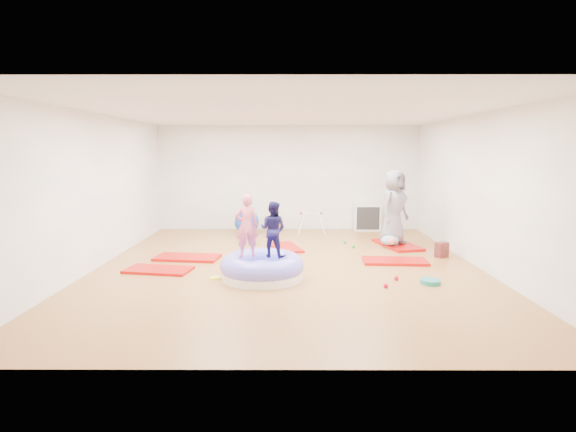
{
  "coord_description": "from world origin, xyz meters",
  "views": [
    {
      "loc": [
        0.03,
        -8.14,
        2.13
      ],
      "look_at": [
        0.0,
        0.3,
        0.9
      ],
      "focal_mm": 28.0,
      "sensor_mm": 36.0,
      "label": 1
    }
  ],
  "objects": [
    {
      "name": "exercise_ball_orange",
      "position": [
        -0.39,
        3.53,
        0.22
      ],
      "size": [
        0.43,
        0.43,
        0.43
      ],
      "primitive_type": "sphere",
      "color": "orange",
      "rests_on": "ground"
    },
    {
      "name": "gym_mat_mid_left",
      "position": [
        -2.0,
        0.56,
        0.03
      ],
      "size": [
        1.32,
        0.78,
        0.05
      ],
      "primitive_type": "cube",
      "rotation": [
        0.0,
        0.0,
        -0.12
      ],
      "color": "red",
      "rests_on": "ground"
    },
    {
      "name": "infant_play_gym",
      "position": [
        0.59,
        3.34,
        0.37
      ],
      "size": [
        0.71,
        0.68,
        0.55
      ],
      "rotation": [
        0.0,
        0.0,
        0.38
      ],
      "color": "silver",
      "rests_on": "ground"
    },
    {
      "name": "exercise_ball_blue",
      "position": [
        -1.08,
        3.29,
        0.32
      ],
      "size": [
        0.63,
        0.63,
        0.63
      ],
      "primitive_type": "sphere",
      "color": "#1740B2",
      "rests_on": "ground"
    },
    {
      "name": "adult_caregiver",
      "position": [
        2.37,
        1.8,
        0.88
      ],
      "size": [
        0.95,
        0.94,
        1.66
      ],
      "primitive_type": "imported",
      "rotation": [
        0.0,
        0.0,
        0.76
      ],
      "color": "slate",
      "rests_on": "gym_mat_rear_right"
    },
    {
      "name": "yellow_toy",
      "position": [
        -1.23,
        -0.84,
        0.01
      ],
      "size": [
        0.19,
        0.19,
        0.03
      ],
      "primitive_type": "cylinder",
      "color": "#FAFF27",
      "rests_on": "ground"
    },
    {
      "name": "gym_mat_right",
      "position": [
        2.06,
        0.29,
        0.03
      ],
      "size": [
        1.25,
        0.68,
        0.05
      ],
      "primitive_type": "cube",
      "rotation": [
        0.0,
        0.0,
        -0.06
      ],
      "color": "red",
      "rests_on": "ground"
    },
    {
      "name": "gym_mat_rear_right",
      "position": [
        2.46,
        1.79,
        0.03
      ],
      "size": [
        0.96,
        1.45,
        0.06
      ],
      "primitive_type": "cube",
      "rotation": [
        0.0,
        0.0,
        1.81
      ],
      "color": "red",
      "rests_on": "ground"
    },
    {
      "name": "infant",
      "position": [
        2.25,
        1.56,
        0.17
      ],
      "size": [
        0.39,
        0.4,
        0.23
      ],
      "color": "#8AB4D6",
      "rests_on": "gym_mat_rear_right"
    },
    {
      "name": "gym_mat_front_left",
      "position": [
        -2.31,
        -0.36,
        0.02
      ],
      "size": [
        1.24,
        0.77,
        0.05
      ],
      "primitive_type": "cube",
      "rotation": [
        0.0,
        0.0,
        -0.17
      ],
      "color": "red",
      "rests_on": "ground"
    },
    {
      "name": "ball_pit_balls",
      "position": [
        0.71,
        0.35,
        0.04
      ],
      "size": [
        2.32,
        3.48,
        0.08
      ],
      "color": "#FAFF27",
      "rests_on": "ground"
    },
    {
      "name": "inflatable_cushion",
      "position": [
        -0.43,
        -0.81,
        0.17
      ],
      "size": [
        1.41,
        1.41,
        0.44
      ],
      "rotation": [
        0.0,
        0.0,
        0.13
      ],
      "color": "white",
      "rests_on": "ground"
    },
    {
      "name": "room",
      "position": [
        0.0,
        0.0,
        1.4
      ],
      "size": [
        7.01,
        8.01,
        2.81
      ],
      "color": "#A36039",
      "rests_on": "ground"
    },
    {
      "name": "cube_shelf",
      "position": [
        2.11,
        3.79,
        0.35
      ],
      "size": [
        0.7,
        0.35,
        0.7
      ],
      "color": "silver",
      "rests_on": "ground"
    },
    {
      "name": "balance_disc",
      "position": [
        2.3,
        -1.12,
        0.04
      ],
      "size": [
        0.32,
        0.32,
        0.07
      ],
      "primitive_type": "cylinder",
      "color": "#1C7B72",
      "rests_on": "ground"
    },
    {
      "name": "child_pink",
      "position": [
        -0.69,
        -0.74,
        0.94
      ],
      "size": [
        0.44,
        0.34,
        1.06
      ],
      "primitive_type": "imported",
      "rotation": [
        0.0,
        0.0,
        3.39
      ],
      "color": "#E55F7D",
      "rests_on": "inflatable_cushion"
    },
    {
      "name": "child_navy",
      "position": [
        -0.25,
        -0.75,
        0.88
      ],
      "size": [
        0.56,
        0.5,
        0.94
      ],
      "primitive_type": "imported",
      "rotation": [
        0.0,
        0.0,
        2.76
      ],
      "color": "#171343",
      "rests_on": "inflatable_cushion"
    },
    {
      "name": "gym_mat_center_back",
      "position": [
        -0.06,
        1.53,
        0.02
      ],
      "size": [
        0.82,
        1.19,
        0.05
      ],
      "primitive_type": "cube",
      "rotation": [
        0.0,
        0.0,
        1.85
      ],
      "color": "red",
      "rests_on": "ground"
    },
    {
      "name": "backpack",
      "position": [
        3.1,
        0.73,
        0.15
      ],
      "size": [
        0.3,
        0.27,
        0.3
      ],
      "primitive_type": "cube",
      "rotation": [
        0.0,
        0.0,
        0.57
      ],
      "color": "maroon",
      "rests_on": "ground"
    }
  ]
}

